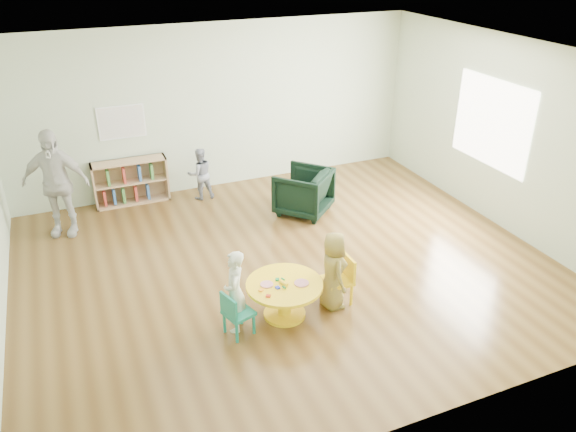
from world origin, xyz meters
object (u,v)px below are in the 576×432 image
(activity_table, at_px, (284,293))
(child_left, at_px, (235,291))
(armchair, at_px, (303,192))
(adult_caretaker, at_px, (55,183))
(kid_chair_left, at_px, (236,313))
(kid_chair_right, at_px, (341,278))
(child_right, at_px, (333,271))
(bookshelf, at_px, (130,182))
(toddler, at_px, (200,174))

(activity_table, distance_m, child_left, 0.63)
(armchair, distance_m, adult_caretaker, 3.71)
(kid_chair_left, xyz_separation_m, kid_chair_right, (1.38, 0.13, 0.03))
(activity_table, height_order, armchair, armchair)
(armchair, bearing_deg, adult_caretaker, -54.63)
(armchair, bearing_deg, activity_table, 18.54)
(child_right, bearing_deg, bookshelf, 30.73)
(toddler, bearing_deg, bookshelf, -17.58)
(child_left, height_order, child_right, child_left)
(activity_table, distance_m, kid_chair_right, 0.74)
(kid_chair_left, relative_size, toddler, 0.62)
(bookshelf, bearing_deg, adult_caretaker, -147.47)
(activity_table, distance_m, child_right, 0.64)
(child_left, xyz_separation_m, child_right, (1.21, -0.04, -0.00))
(child_right, bearing_deg, armchair, -9.99)
(kid_chair_left, height_order, toddler, toddler)
(armchair, height_order, toddler, toddler)
(kid_chair_left, distance_m, bookshelf, 4.03)
(child_right, distance_m, adult_caretaker, 4.33)
(bookshelf, distance_m, child_right, 4.30)
(activity_table, bearing_deg, child_left, 179.86)
(kid_chair_right, distance_m, adult_caretaker, 4.40)
(kid_chair_right, relative_size, child_left, 0.61)
(kid_chair_left, xyz_separation_m, toddler, (0.59, 3.69, 0.15))
(kid_chair_right, height_order, bookshelf, bookshelf)
(armchair, xyz_separation_m, adult_caretaker, (-3.60, 0.76, 0.45))
(bookshelf, relative_size, child_right, 1.21)
(kid_chair_left, xyz_separation_m, child_left, (0.04, 0.12, 0.20))
(bookshelf, relative_size, adult_caretaker, 0.74)
(child_right, xyz_separation_m, toddler, (-0.66, 3.61, -0.05))
(bookshelf, distance_m, adult_caretaker, 1.39)
(kid_chair_right, bearing_deg, child_right, 109.00)
(bookshelf, xyz_separation_m, armchair, (2.49, -1.47, -0.00))
(kid_chair_left, height_order, child_right, child_right)
(bookshelf, height_order, child_right, child_right)
(bookshelf, bearing_deg, kid_chair_left, -82.38)
(kid_chair_right, relative_size, armchair, 0.76)
(activity_table, distance_m, toddler, 3.58)
(kid_chair_left, bearing_deg, armchair, 124.32)
(bookshelf, bearing_deg, child_right, -65.55)
(kid_chair_right, relative_size, toddler, 0.68)
(kid_chair_right, xyz_separation_m, child_left, (-1.34, -0.01, 0.17))
(activity_table, xyz_separation_m, adult_caretaker, (-2.28, 3.17, 0.50))
(bookshelf, distance_m, child_left, 3.92)
(toddler, bearing_deg, kid_chair_right, 100.31)
(kid_chair_right, height_order, toddler, toddler)
(kid_chair_right, xyz_separation_m, toddler, (-0.79, 3.56, 0.12))
(activity_table, relative_size, child_left, 0.90)
(activity_table, height_order, child_right, child_right)
(activity_table, bearing_deg, toddler, 90.82)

